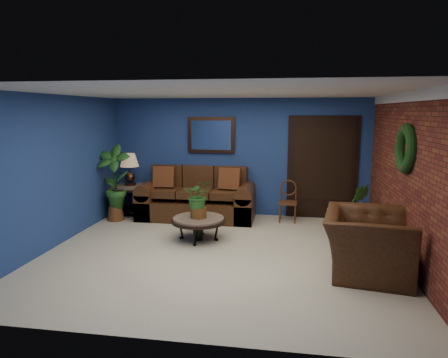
% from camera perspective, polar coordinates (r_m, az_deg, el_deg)
% --- Properties ---
extents(floor, '(5.50, 5.50, 0.00)m').
position_cam_1_polar(floor, '(6.45, -0.63, -10.55)').
color(floor, beige).
rests_on(floor, ground).
extents(wall_back, '(5.50, 0.04, 2.50)m').
position_cam_1_polar(wall_back, '(8.58, 2.17, 3.12)').
color(wall_back, navy).
rests_on(wall_back, ground).
extents(wall_left, '(0.04, 5.00, 2.50)m').
position_cam_1_polar(wall_left, '(7.12, -23.03, 1.01)').
color(wall_left, navy).
rests_on(wall_left, ground).
extents(wall_right_brick, '(0.04, 5.00, 2.50)m').
position_cam_1_polar(wall_right_brick, '(6.28, 24.90, -0.18)').
color(wall_right_brick, brown).
rests_on(wall_right_brick, ground).
extents(ceiling, '(5.50, 5.00, 0.02)m').
position_cam_1_polar(ceiling, '(6.05, -0.67, 12.25)').
color(ceiling, white).
rests_on(ceiling, wall_back).
extents(crown_molding, '(0.03, 5.00, 0.14)m').
position_cam_1_polar(crown_molding, '(6.20, 25.42, 10.63)').
color(crown_molding, white).
rests_on(crown_molding, wall_right_brick).
extents(wall_mirror, '(1.02, 0.06, 0.77)m').
position_cam_1_polar(wall_mirror, '(8.59, -1.85, 6.28)').
color(wall_mirror, '#422517').
rests_on(wall_mirror, wall_back).
extents(closet_door, '(1.44, 0.06, 2.18)m').
position_cam_1_polar(closet_door, '(8.55, 13.87, 1.47)').
color(closet_door, black).
rests_on(closet_door, wall_back).
extents(wreath, '(0.16, 0.72, 0.72)m').
position_cam_1_polar(wreath, '(6.26, 24.54, 3.97)').
color(wreath, black).
rests_on(wreath, wall_right_brick).
extents(sofa, '(2.40, 1.04, 1.08)m').
position_cam_1_polar(sofa, '(8.47, -3.78, -3.13)').
color(sofa, '#4C2A15').
rests_on(sofa, ground).
extents(coffee_table, '(0.94, 0.94, 0.40)m').
position_cam_1_polar(coffee_table, '(6.99, -3.67, -5.96)').
color(coffee_table, '#56514B').
rests_on(coffee_table, ground).
extents(end_table, '(0.72, 0.72, 0.66)m').
position_cam_1_polar(end_table, '(8.84, -13.20, -1.83)').
color(end_table, '#56514B').
rests_on(end_table, ground).
extents(table_lamp, '(0.40, 0.40, 0.66)m').
position_cam_1_polar(table_lamp, '(8.75, -13.35, 1.89)').
color(table_lamp, '#422517').
rests_on(table_lamp, end_table).
extents(side_chair, '(0.37, 0.37, 0.84)m').
position_cam_1_polar(side_chair, '(8.26, 9.15, -2.72)').
color(side_chair, '#522D17').
rests_on(side_chair, ground).
extents(armchair, '(1.34, 1.48, 0.85)m').
position_cam_1_polar(armchair, '(5.93, 19.81, -8.60)').
color(armchair, '#4C2A15').
rests_on(armchair, ground).
extents(coffee_plant, '(0.56, 0.52, 0.66)m').
position_cam_1_polar(coffee_plant, '(6.89, -3.70, -2.62)').
color(coffee_plant, brown).
rests_on(coffee_plant, coffee_table).
extents(floor_plant, '(0.41, 0.33, 0.88)m').
position_cam_1_polar(floor_plant, '(7.96, 18.47, -3.65)').
color(floor_plant, brown).
rests_on(floor_plant, ground).
extents(tall_plant, '(0.72, 0.50, 1.56)m').
position_cam_1_polar(tall_plant, '(8.42, -15.42, -0.09)').
color(tall_plant, brown).
rests_on(tall_plant, ground).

